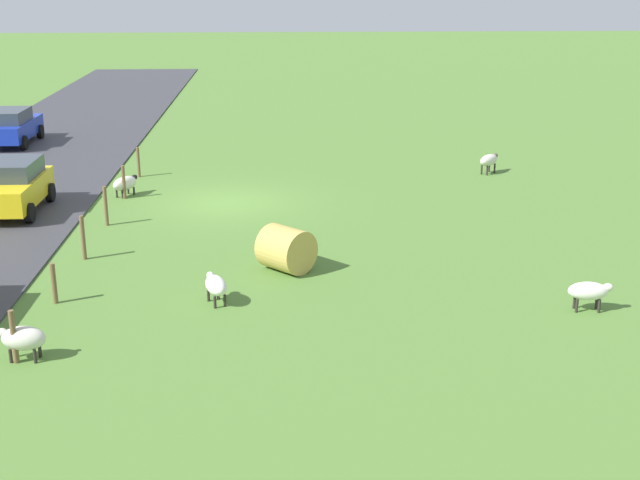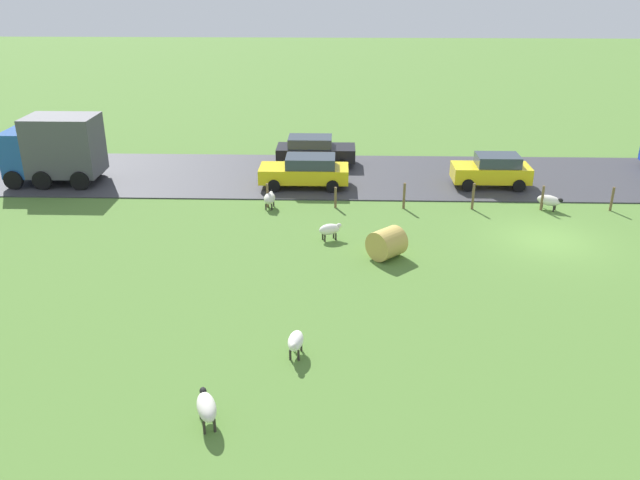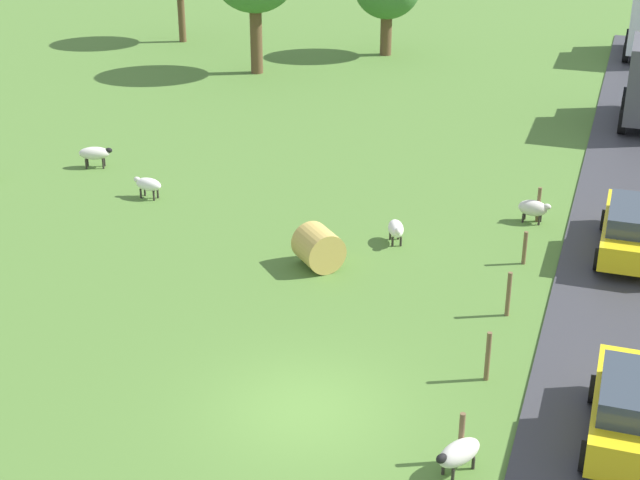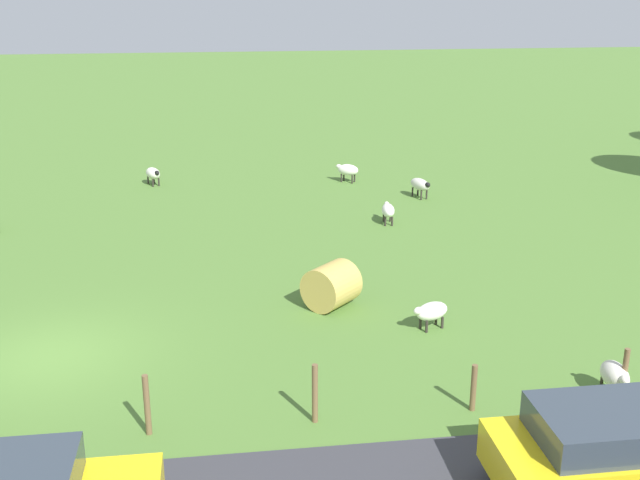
{
  "view_description": "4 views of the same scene",
  "coord_description": "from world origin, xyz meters",
  "px_view_note": "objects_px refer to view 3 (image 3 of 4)",
  "views": [
    {
      "loc": [
        -1.9,
        28.42,
        7.84
      ],
      "look_at": [
        -2.82,
        8.94,
        1.5
      ],
      "focal_mm": 47.42,
      "sensor_mm": 36.0,
      "label": 1
    },
    {
      "loc": [
        -25.73,
        8.85,
        10.84
      ],
      "look_at": [
        -3.03,
        9.54,
        1.15
      ],
      "focal_mm": 36.65,
      "sensor_mm": 36.0,
      "label": 2
    },
    {
      "loc": [
        6.05,
        -17.15,
        12.63
      ],
      "look_at": [
        -1.84,
        6.56,
        1.04
      ],
      "focal_mm": 54.53,
      "sensor_mm": 36.0,
      "label": 3
    },
    {
      "loc": [
        17.12,
        4.0,
        8.4
      ],
      "look_at": [
        -2.88,
        6.75,
        1.61
      ],
      "focal_mm": 43.71,
      "sensor_mm": 36.0,
      "label": 4
    }
  ],
  "objects_px": {
    "sheep_0": "(396,229)",
    "car_1": "(637,228)",
    "car_2": "(637,409)",
    "sheep_6": "(148,184)",
    "hay_bale_0": "(319,248)",
    "sheep_3": "(533,208)",
    "sheep_2": "(95,153)",
    "sheep_5": "(459,453)"
  },
  "relations": [
    {
      "from": "sheep_5",
      "to": "hay_bale_0",
      "type": "bearing_deg",
      "value": 125.23
    },
    {
      "from": "sheep_5",
      "to": "sheep_6",
      "type": "relative_size",
      "value": 1.1
    },
    {
      "from": "sheep_3",
      "to": "car_1",
      "type": "relative_size",
      "value": 0.23
    },
    {
      "from": "sheep_2",
      "to": "car_2",
      "type": "height_order",
      "value": "car_2"
    },
    {
      "from": "sheep_3",
      "to": "car_1",
      "type": "distance_m",
      "value": 3.56
    },
    {
      "from": "sheep_3",
      "to": "sheep_6",
      "type": "relative_size",
      "value": 0.98
    },
    {
      "from": "sheep_0",
      "to": "hay_bale_0",
      "type": "distance_m",
      "value": 2.86
    },
    {
      "from": "car_2",
      "to": "sheep_5",
      "type": "bearing_deg",
      "value": -148.77
    },
    {
      "from": "sheep_0",
      "to": "car_2",
      "type": "distance_m",
      "value": 11.04
    },
    {
      "from": "sheep_0",
      "to": "sheep_3",
      "type": "height_order",
      "value": "sheep_3"
    },
    {
      "from": "hay_bale_0",
      "to": "car_1",
      "type": "xyz_separation_m",
      "value": [
        8.68,
        3.64,
        0.3
      ]
    },
    {
      "from": "sheep_2",
      "to": "car_1",
      "type": "height_order",
      "value": "car_1"
    },
    {
      "from": "hay_bale_0",
      "to": "car_1",
      "type": "bearing_deg",
      "value": 22.76
    },
    {
      "from": "sheep_5",
      "to": "car_1",
      "type": "relative_size",
      "value": 0.26
    },
    {
      "from": "sheep_0",
      "to": "sheep_3",
      "type": "xyz_separation_m",
      "value": [
        3.78,
        2.93,
        0.02
      ]
    },
    {
      "from": "sheep_3",
      "to": "car_1",
      "type": "height_order",
      "value": "car_1"
    },
    {
      "from": "sheep_6",
      "to": "hay_bale_0",
      "type": "xyz_separation_m",
      "value": [
        7.15,
        -3.15,
        0.11
      ]
    },
    {
      "from": "sheep_2",
      "to": "sheep_6",
      "type": "xyz_separation_m",
      "value": [
        3.23,
        -2.04,
        -0.05
      ]
    },
    {
      "from": "hay_bale_0",
      "to": "car_1",
      "type": "relative_size",
      "value": 0.26
    },
    {
      "from": "hay_bale_0",
      "to": "car_2",
      "type": "relative_size",
      "value": 0.31
    },
    {
      "from": "sheep_2",
      "to": "car_2",
      "type": "distance_m",
      "value": 22.39
    },
    {
      "from": "sheep_6",
      "to": "sheep_2",
      "type": "bearing_deg",
      "value": 147.77
    },
    {
      "from": "sheep_6",
      "to": "car_1",
      "type": "distance_m",
      "value": 15.85
    },
    {
      "from": "sheep_6",
      "to": "hay_bale_0",
      "type": "height_order",
      "value": "hay_bale_0"
    },
    {
      "from": "sheep_0",
      "to": "car_1",
      "type": "distance_m",
      "value": 7.1
    },
    {
      "from": "sheep_3",
      "to": "hay_bale_0",
      "type": "distance_m",
      "value": 7.58
    },
    {
      "from": "sheep_3",
      "to": "sheep_6",
      "type": "height_order",
      "value": "sheep_3"
    },
    {
      "from": "car_1",
      "to": "sheep_0",
      "type": "bearing_deg",
      "value": -168.91
    },
    {
      "from": "sheep_3",
      "to": "sheep_5",
      "type": "bearing_deg",
      "value": -89.29
    },
    {
      "from": "sheep_5",
      "to": "hay_bale_0",
      "type": "distance_m",
      "value": 9.84
    },
    {
      "from": "sheep_3",
      "to": "car_2",
      "type": "bearing_deg",
      "value": -72.72
    },
    {
      "from": "sheep_0",
      "to": "sheep_3",
      "type": "relative_size",
      "value": 1.0
    },
    {
      "from": "hay_bale_0",
      "to": "car_1",
      "type": "distance_m",
      "value": 9.42
    },
    {
      "from": "car_2",
      "to": "car_1",
      "type": "bearing_deg",
      "value": 91.89
    },
    {
      "from": "sheep_2",
      "to": "sheep_6",
      "type": "distance_m",
      "value": 3.82
    },
    {
      "from": "sheep_6",
      "to": "hay_bale_0",
      "type": "bearing_deg",
      "value": -23.74
    },
    {
      "from": "sheep_2",
      "to": "hay_bale_0",
      "type": "relative_size",
      "value": 1.04
    },
    {
      "from": "sheep_0",
      "to": "car_1",
      "type": "height_order",
      "value": "car_1"
    },
    {
      "from": "hay_bale_0",
      "to": "car_2",
      "type": "height_order",
      "value": "car_2"
    },
    {
      "from": "hay_bale_0",
      "to": "car_2",
      "type": "distance_m",
      "value": 10.83
    },
    {
      "from": "sheep_3",
      "to": "car_2",
      "type": "relative_size",
      "value": 0.27
    },
    {
      "from": "sheep_2",
      "to": "hay_bale_0",
      "type": "height_order",
      "value": "hay_bale_0"
    }
  ]
}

